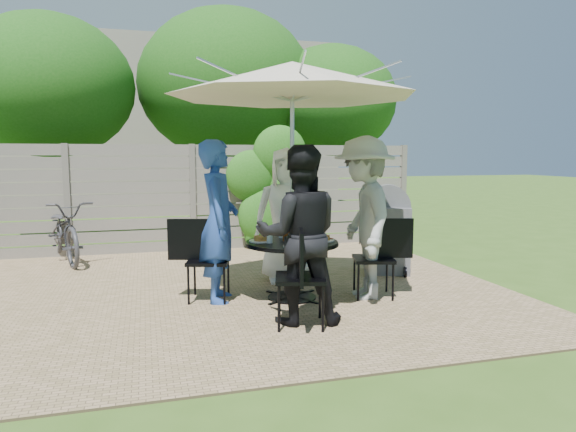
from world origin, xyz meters
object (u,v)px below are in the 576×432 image
object	(u,v)px
coffee_cup	(299,233)
person_left	(219,222)
chair_left	(208,277)
plate_left	(261,239)
plate_extra	(311,243)
chair_right	(374,274)
glass_front	(304,239)
plate_front	(295,245)
syrup_jug	(286,234)
bbq_grill	(387,233)
patio_table	(292,259)
person_back	(287,216)
chair_front	(300,298)
person_right	(364,218)
person_front	(299,235)
glass_back	(281,232)
plate_back	(290,234)
umbrella	(292,80)
plate_right	(323,239)
glass_right	(313,233)
chair_back	(286,261)
glass_left	(270,237)
bicycle	(64,231)

from	to	relation	value
coffee_cup	person_left	bearing A→B (deg)	-177.94
chair_left	plate_left	bearing A→B (deg)	4.08
coffee_cup	plate_extra	bearing A→B (deg)	-92.51
chair_right	glass_front	world-z (taller)	chair_right
plate_front	syrup_jug	world-z (taller)	syrup_jug
bbq_grill	chair_right	bearing A→B (deg)	-100.12
patio_table	plate_extra	xyz separation A→B (m)	(0.12, -0.33, 0.23)
person_back	person_left	world-z (taller)	person_left
person_back	chair_front	size ratio (longest dim) A/B	1.78
patio_table	glass_front	world-z (taller)	glass_front
plate_left	coffee_cup	xyz separation A→B (m)	(0.49, 0.13, 0.04)
person_back	person_right	size ratio (longest dim) A/B	0.94
person_front	glass_back	bearing A→B (deg)	-84.50
plate_extra	glass_front	size ratio (longest dim) A/B	1.71
plate_back	bbq_grill	world-z (taller)	bbq_grill
person_front	chair_front	bearing A→B (deg)	89.51
umbrella	plate_back	xyz separation A→B (m)	(0.07, 0.35, -1.78)
plate_right	coffee_cup	bearing A→B (deg)	128.51
plate_back	plate_extra	bearing A→B (deg)	-86.00
chair_right	glass_right	xyz separation A→B (m)	(-0.67, 0.24, 0.47)
chair_front	person_front	world-z (taller)	person_front
chair_right	syrup_jug	xyz separation A→B (m)	(-1.00, 0.25, 0.48)
person_right	plate_left	bearing A→B (deg)	-90.00
chair_back	plate_left	bearing A→B (deg)	-15.77
person_left	plate_front	xyz separation A→B (m)	(0.74, -0.52, -0.21)
person_right	glass_left	xyz separation A→B (m)	(-1.09, 0.11, -0.19)
syrup_jug	bicycle	bearing A→B (deg)	133.93
plate_left	glass_back	distance (m)	0.37
coffee_cup	patio_table	bearing A→B (deg)	-125.70
person_front	chair_right	bearing A→B (deg)	-139.37
plate_right	glass_back	distance (m)	0.53
glass_left	bicycle	bearing A→B (deg)	130.42
patio_table	chair_left	distance (m)	0.98
chair_back	chair_right	bearing A→B (deg)	49.73
plate_back	person_right	bearing A→B (deg)	-34.70
plate_front	glass_left	world-z (taller)	glass_left
glass_front	glass_right	world-z (taller)	same
person_front	glass_right	world-z (taller)	person_front
person_front	plate_front	xyz separation A→B (m)	(0.09, 0.46, -0.17)
glass_left	syrup_jug	world-z (taller)	syrup_jug
plate_front	glass_right	bearing A→B (deg)	49.57
plate_left	bicycle	xyz separation A→B (m)	(-2.47, 2.87, -0.22)
person_front	bbq_grill	bearing A→B (deg)	-125.31
syrup_jug	coffee_cup	bearing A→B (deg)	35.48
chair_right	bbq_grill	bearing A→B (deg)	-106.32
chair_front	bbq_grill	bearing A→B (deg)	-29.55
glass_back	plate_left	bearing A→B (deg)	-145.75
person_right	coffee_cup	world-z (taller)	person_right
person_left	plate_front	bearing A→B (deg)	-113.45
plate_left	glass_right	world-z (taller)	glass_right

